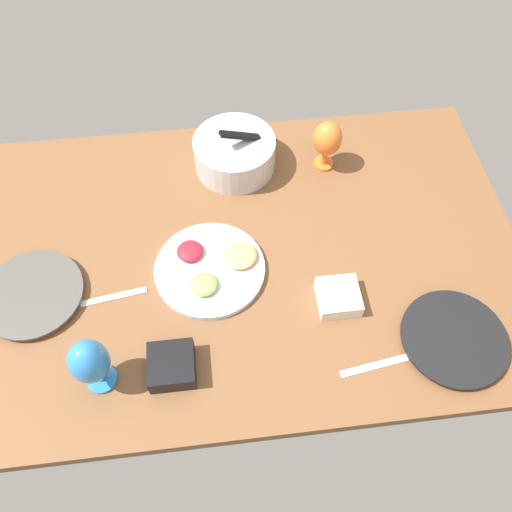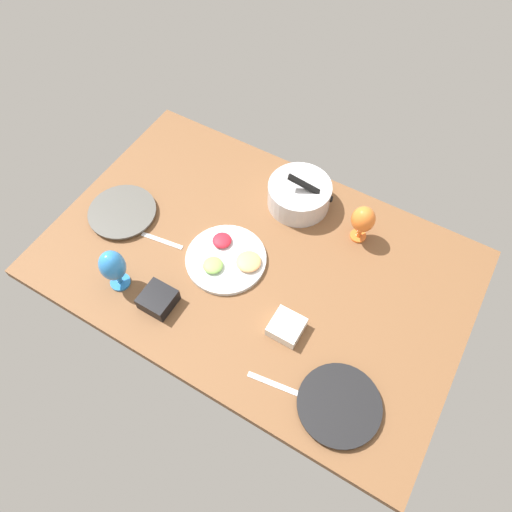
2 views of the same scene
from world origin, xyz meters
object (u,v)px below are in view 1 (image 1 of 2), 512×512
at_px(hurricane_glass_orange, 327,140).
at_px(square_bowl_white, 338,297).
at_px(dinner_plate_left, 33,295).
at_px(mixing_bowl, 235,152).
at_px(dinner_plate_right, 454,339).
at_px(hurricane_glass_blue, 90,362).
at_px(fruit_platter, 211,268).
at_px(square_bowl_black, 172,365).

bearing_deg(hurricane_glass_orange, square_bowl_white, -96.37).
relative_size(dinner_plate_left, hurricane_glass_orange, 1.61).
xyz_separation_m(mixing_bowl, hurricane_glass_orange, (0.28, -0.03, 0.05)).
relative_size(dinner_plate_right, hurricane_glass_blue, 1.43).
height_order(dinner_plate_left, fruit_platter, fruit_platter).
xyz_separation_m(dinner_plate_right, mixing_bowl, (-0.50, 0.67, 0.05)).
relative_size(dinner_plate_left, fruit_platter, 0.89).
bearing_deg(hurricane_glass_blue, hurricane_glass_orange, 43.40).
bearing_deg(square_bowl_white, fruit_platter, 157.50).
xyz_separation_m(hurricane_glass_blue, square_bowl_black, (0.18, 0.00, -0.08)).
bearing_deg(fruit_platter, square_bowl_black, -112.50).
relative_size(mixing_bowl, square_bowl_black, 2.32).
relative_size(square_bowl_white, square_bowl_black, 0.97).
bearing_deg(mixing_bowl, dinner_plate_left, -144.92).
distance_m(dinner_plate_right, hurricane_glass_blue, 0.90).
xyz_separation_m(dinner_plate_left, square_bowl_white, (0.82, -0.11, 0.01)).
xyz_separation_m(hurricane_glass_blue, square_bowl_white, (0.62, 0.15, -0.09)).
distance_m(dinner_plate_left, mixing_bowl, 0.72).
xyz_separation_m(mixing_bowl, hurricane_glass_blue, (-0.39, -0.67, 0.06)).
bearing_deg(mixing_bowl, dinner_plate_right, -53.31).
bearing_deg(dinner_plate_left, square_bowl_black, -34.18).
bearing_deg(mixing_bowl, fruit_platter, -105.04).
bearing_deg(dinner_plate_right, square_bowl_white, 151.54).
height_order(mixing_bowl, hurricane_glass_blue, hurricane_glass_blue).
relative_size(hurricane_glass_blue, square_bowl_black, 1.68).
bearing_deg(square_bowl_white, dinner_plate_right, -28.46).
bearing_deg(dinner_plate_right, square_bowl_black, 179.55).
xyz_separation_m(fruit_platter, square_bowl_black, (-0.12, -0.28, 0.02)).
relative_size(hurricane_glass_orange, square_bowl_white, 1.55).
relative_size(dinner_plate_right, fruit_platter, 0.88).
distance_m(mixing_bowl, square_bowl_white, 0.57).
xyz_separation_m(dinner_plate_right, square_bowl_white, (-0.27, 0.15, 0.01)).
bearing_deg(dinner_plate_right, dinner_plate_left, 166.73).
height_order(dinner_plate_left, square_bowl_white, square_bowl_white).
bearing_deg(dinner_plate_left, dinner_plate_right, -13.27).
bearing_deg(hurricane_glass_blue, square_bowl_white, 13.30).
height_order(dinner_plate_left, hurricane_glass_orange, hurricane_glass_orange).
bearing_deg(hurricane_glass_blue, dinner_plate_left, 127.32).
bearing_deg(hurricane_glass_orange, dinner_plate_left, -156.25).
distance_m(dinner_plate_left, hurricane_glass_orange, 0.96).
distance_m(square_bowl_white, square_bowl_black, 0.47).
bearing_deg(square_bowl_white, hurricane_glass_orange, 83.63).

